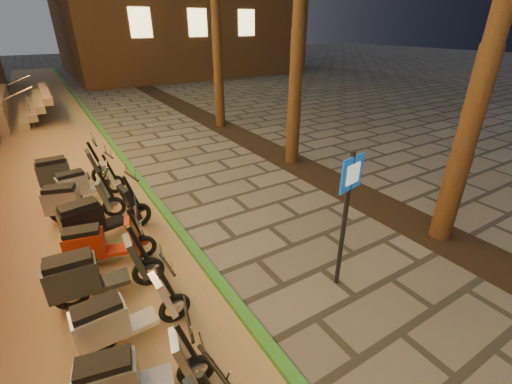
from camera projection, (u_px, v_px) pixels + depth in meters
parking_strip at (65, 170)px, 10.19m from camera, size 3.40×60.00×0.01m
green_curb at (123, 158)px, 10.98m from camera, size 0.18×60.00×0.10m
planting_strip at (336, 184)px, 9.33m from camera, size 1.20×40.00×0.02m
pedestrian_sign at (347, 204)px, 5.13m from camera, size 0.51×0.13×2.33m
scooter_6 at (131, 376)px, 3.76m from camera, size 1.49×0.69×1.05m
scooter_7 at (120, 318)px, 4.48m from camera, size 1.53×0.54×1.08m
scooter_8 at (92, 274)px, 5.18m from camera, size 1.71×0.60×1.20m
scooter_9 at (99, 244)px, 6.00m from camera, size 1.51×0.71×1.07m
scooter_10 at (97, 218)px, 6.66m from camera, size 1.76×0.75×1.24m
scooter_11 at (75, 201)px, 7.38m from camera, size 1.60×0.86×1.14m
scooter_12 at (83, 184)px, 8.24m from camera, size 1.54×0.62×1.08m
scooter_13 at (66, 172)px, 8.73m from camera, size 1.73×0.61×1.23m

